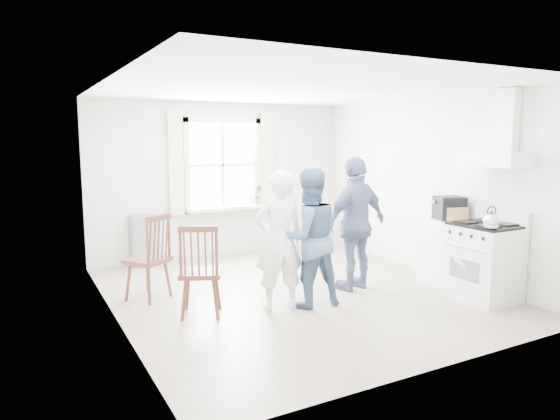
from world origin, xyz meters
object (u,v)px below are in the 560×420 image
object	(u,v)px
stereo_stack	(449,208)
person_right	(356,224)
person_mid	(308,238)
person_left	(279,241)
windsor_chair_a	(154,248)
low_cabinet	(444,252)
windsor_chair_b	(199,261)
gas_stove	(483,261)

from	to	relation	value
stereo_stack	person_right	bearing A→B (deg)	161.29
stereo_stack	person_mid	bearing A→B (deg)	176.04
person_left	person_right	distance (m)	1.30
windsor_chair_a	person_right	distance (m)	2.60
low_cabinet	person_right	world-z (taller)	person_right
windsor_chair_a	person_right	bearing A→B (deg)	-17.68
person_mid	windsor_chair_a	bearing A→B (deg)	-29.50
stereo_stack	windsor_chair_b	xyz separation A→B (m)	(-3.44, 0.33, -0.41)
person_left	person_right	world-z (taller)	person_right
gas_stove	stereo_stack	world-z (taller)	stereo_stack
stereo_stack	person_left	size ratio (longest dim) A/B	0.27
gas_stove	person_right	xyz separation A→B (m)	(-1.13, 1.10, 0.40)
person_left	person_mid	world-z (taller)	person_mid
gas_stove	person_left	distance (m)	2.59
gas_stove	low_cabinet	bearing A→B (deg)	84.32
windsor_chair_b	person_left	world-z (taller)	person_left
low_cabinet	person_mid	world-z (taller)	person_mid
person_right	low_cabinet	bearing A→B (deg)	151.14
low_cabinet	person_right	xyz separation A→B (m)	(-1.20, 0.40, 0.43)
stereo_stack	person_mid	xyz separation A→B (m)	(-2.14, 0.15, -0.23)
gas_stove	stereo_stack	size ratio (longest dim) A/B	2.56
gas_stove	windsor_chair_a	bearing A→B (deg)	152.29
person_mid	gas_stove	bearing A→B (deg)	162.35
gas_stove	person_mid	distance (m)	2.22
person_mid	person_right	world-z (taller)	person_right
gas_stove	windsor_chair_a	size ratio (longest dim) A/B	1.03
windsor_chair_a	person_mid	bearing A→B (deg)	-34.09
stereo_stack	windsor_chair_b	world-z (taller)	stereo_stack
person_right	gas_stove	bearing A→B (deg)	125.48
stereo_stack	person_left	distance (m)	2.54
person_mid	low_cabinet	bearing A→B (deg)	-179.01
windsor_chair_a	person_right	xyz separation A→B (m)	(2.46, -0.79, 0.22)
gas_stove	person_right	bearing A→B (deg)	135.75
gas_stove	low_cabinet	xyz separation A→B (m)	(0.07, 0.70, -0.03)
person_left	person_mid	xyz separation A→B (m)	(0.38, -0.04, 0.01)
person_mid	windsor_chair_b	bearing A→B (deg)	-3.51
stereo_stack	person_left	world-z (taller)	person_left
low_cabinet	gas_stove	bearing A→B (deg)	-95.68
gas_stove	stereo_stack	bearing A→B (deg)	80.93
low_cabinet	stereo_stack	size ratio (longest dim) A/B	2.06
gas_stove	low_cabinet	size ratio (longest dim) A/B	1.24
windsor_chair_b	person_left	xyz separation A→B (m)	(0.91, -0.15, 0.17)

